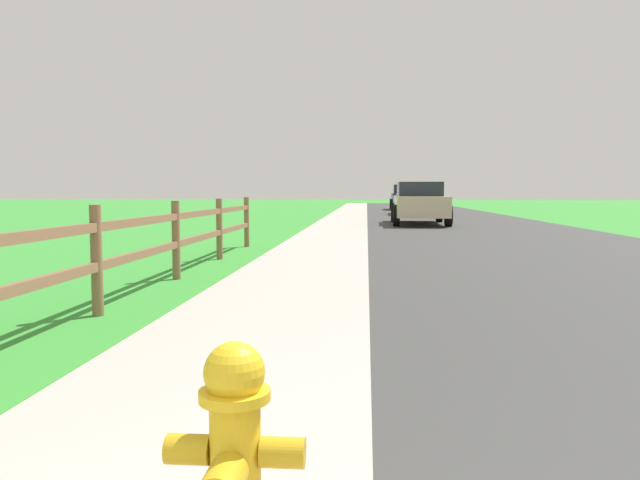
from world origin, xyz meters
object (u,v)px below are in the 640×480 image
at_px(parked_suv_beige, 419,202).
at_px(parked_car_red, 417,199).
at_px(parked_car_blue, 406,197).
at_px(fire_hydrant, 234,444).

bearing_deg(parked_suv_beige, parked_car_red, 85.66).
bearing_deg(parked_suv_beige, parked_car_blue, 87.94).
relative_size(parked_suv_beige, parked_car_red, 1.07).
xyz_separation_m(parked_car_red, parked_car_blue, (-0.04, 8.57, 0.04)).
relative_size(fire_hydrant, parked_car_blue, 0.16).
bearing_deg(fire_hydrant, parked_car_red, 84.03).
xyz_separation_m(fire_hydrant, parked_car_blue, (3.00, 37.67, 0.46)).
bearing_deg(parked_suv_beige, fire_hydrant, -96.67).
relative_size(fire_hydrant, parked_suv_beige, 0.14).
bearing_deg(parked_car_blue, parked_car_red, -89.72).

